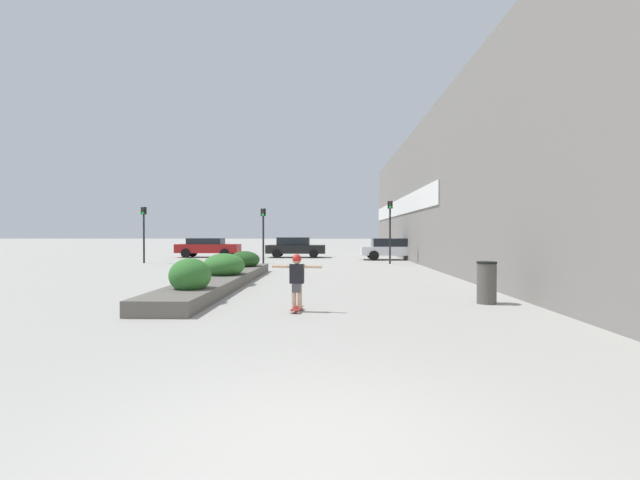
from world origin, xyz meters
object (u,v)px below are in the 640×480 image
at_px(traffic_light_left, 263,226).
at_px(traffic_light_far_left, 144,225).
at_px(car_leftmost, 391,248).
at_px(skateboard, 297,309).
at_px(car_center_right, 498,248).
at_px(traffic_light_right, 390,221).
at_px(trash_bin, 487,283).
at_px(car_center_left, 295,247).
at_px(car_rightmost, 208,247).
at_px(skateboarder, 297,275).

distance_m(traffic_light_left, traffic_light_far_left, 7.48).
distance_m(car_leftmost, traffic_light_left, 9.35).
bearing_deg(skateboard, traffic_light_far_left, 130.06).
bearing_deg(car_center_right, traffic_light_right, 119.03).
bearing_deg(trash_bin, car_center_right, 67.96).
xyz_separation_m(skateboard, trash_bin, (4.84, 1.28, 0.48)).
xyz_separation_m(car_leftmost, traffic_light_far_left, (-15.74, -3.68, 1.57)).
distance_m(car_center_right, traffic_light_right, 9.55).
xyz_separation_m(trash_bin, car_center_left, (-6.76, 21.38, 0.25)).
relative_size(car_leftmost, car_rightmost, 0.91).
bearing_deg(car_rightmost, traffic_light_far_left, -17.57).
distance_m(car_rightmost, traffic_light_far_left, 7.05).
xyz_separation_m(skateboarder, car_center_right, (12.56, 20.36, -0.01)).
relative_size(car_rightmost, traffic_light_right, 1.26).
bearing_deg(car_leftmost, traffic_light_right, -9.01).
bearing_deg(car_center_right, trash_bin, 157.96).
bearing_deg(skateboarder, trash_bin, 21.18).
xyz_separation_m(skateboard, car_center_right, (12.56, 20.36, 0.77)).
distance_m(trash_bin, car_center_left, 22.42).
relative_size(skateboarder, traffic_light_right, 0.33).
bearing_deg(car_center_left, traffic_light_far_left, -53.64).
xyz_separation_m(car_leftmost, traffic_light_left, (-8.27, -4.09, 1.49)).
distance_m(car_rightmost, traffic_light_right, 14.85).
distance_m(car_center_left, car_rightmost, 6.76).
distance_m(car_leftmost, car_center_left, 7.46).
relative_size(car_leftmost, traffic_light_right, 1.14).
relative_size(car_rightmost, traffic_light_far_left, 1.38).
xyz_separation_m(skateboarder, car_rightmost, (-8.68, 22.71, -0.06)).
bearing_deg(traffic_light_far_left, traffic_light_left, -3.16).
height_order(skateboard, traffic_light_right, traffic_light_right).
bearing_deg(car_center_right, car_center_left, 80.98).
bearing_deg(trash_bin, skateboard, -165.23).
height_order(traffic_light_left, traffic_light_right, traffic_light_right).
height_order(skateboard, car_rightmost, car_rightmost).
bearing_deg(car_leftmost, trash_bin, -0.45).
bearing_deg(car_rightmost, trash_bin, 32.24).
bearing_deg(traffic_light_left, skateboarder, -78.22).
bearing_deg(car_rightmost, skateboarder, 20.92).
bearing_deg(car_leftmost, traffic_light_far_left, -76.83).
height_order(car_leftmost, car_center_right, car_center_right).
xyz_separation_m(skateboard, car_rightmost, (-8.68, 22.71, 0.73)).
bearing_deg(car_leftmost, traffic_light_left, -63.65).
distance_m(skateboard, car_center_right, 23.93).
xyz_separation_m(skateboarder, traffic_light_left, (-3.28, 15.74, 1.43)).
bearing_deg(traffic_light_left, traffic_light_far_left, 176.84).
bearing_deg(skateboard, car_center_left, 101.26).
height_order(traffic_light_left, traffic_light_far_left, traffic_light_far_left).
bearing_deg(trash_bin, car_center_left, 107.55).
distance_m(skateboard, car_center_left, 22.75).
relative_size(car_center_right, traffic_light_left, 1.30).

